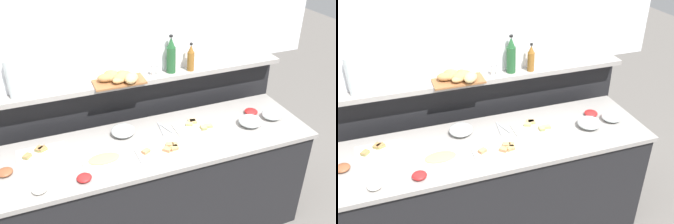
# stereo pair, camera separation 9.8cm
# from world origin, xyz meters

# --- Properties ---
(ground_plane) EXTENTS (12.00, 12.00, 0.00)m
(ground_plane) POSITION_xyz_m (0.00, 0.60, 0.00)
(ground_plane) COLOR slate
(buffet_counter) EXTENTS (2.42, 0.72, 0.93)m
(buffet_counter) POSITION_xyz_m (0.00, 0.00, 0.47)
(buffet_counter) COLOR black
(buffet_counter) RESTS_ON ground_plane
(back_ledge_unit) EXTENTS (2.65, 0.22, 1.25)m
(back_ledge_unit) POSITION_xyz_m (0.00, 0.53, 0.66)
(back_ledge_unit) COLOR black
(back_ledge_unit) RESTS_ON ground_plane
(sandwich_platter_front) EXTENTS (0.35, 0.18, 0.04)m
(sandwich_platter_front) POSITION_xyz_m (0.38, 0.07, 0.94)
(sandwich_platter_front) COLOR white
(sandwich_platter_front) RESTS_ON buffet_counter
(sandwich_platter_side) EXTENTS (0.34, 0.21, 0.04)m
(sandwich_platter_side) POSITION_xyz_m (-0.80, 0.14, 0.94)
(sandwich_platter_side) COLOR white
(sandwich_platter_side) RESTS_ON buffet_counter
(sandwich_platter_rear) EXTENTS (0.33, 0.16, 0.04)m
(sandwich_platter_rear) POSITION_xyz_m (0.02, -0.13, 0.94)
(sandwich_platter_rear) COLOR silver
(sandwich_platter_rear) RESTS_ON buffet_counter
(cold_cuts_platter) EXTENTS (0.30, 0.19, 0.02)m
(cold_cuts_platter) POSITION_xyz_m (-0.39, -0.08, 0.94)
(cold_cuts_platter) COLOR white
(cold_cuts_platter) RESTS_ON buffet_counter
(glass_bowl_large) EXTENTS (0.16, 0.16, 0.06)m
(glass_bowl_large) POSITION_xyz_m (1.01, -0.02, 0.96)
(glass_bowl_large) COLOR silver
(glass_bowl_large) RESTS_ON buffet_counter
(glass_bowl_medium) EXTENTS (0.18, 0.18, 0.07)m
(glass_bowl_medium) POSITION_xyz_m (-0.19, 0.18, 0.97)
(glass_bowl_medium) COLOR silver
(glass_bowl_medium) RESTS_ON buffet_counter
(glass_bowl_small) EXTENTS (0.18, 0.18, 0.07)m
(glass_bowl_small) POSITION_xyz_m (0.79, -0.05, 0.97)
(glass_bowl_small) COLOR silver
(glass_bowl_small) RESTS_ON buffet_counter
(condiment_bowl_red) EXTENTS (0.09, 0.09, 0.03)m
(condiment_bowl_red) POSITION_xyz_m (-0.83, -0.24, 0.95)
(condiment_bowl_red) COLOR silver
(condiment_bowl_red) RESTS_ON buffet_counter
(condiment_bowl_cream) EXTENTS (0.11, 0.11, 0.04)m
(condiment_bowl_cream) POSITION_xyz_m (0.89, 0.10, 0.95)
(condiment_bowl_cream) COLOR red
(condiment_bowl_cream) RESTS_ON buffet_counter
(condiment_bowl_dark) EXTENTS (0.10, 0.10, 0.04)m
(condiment_bowl_dark) POSITION_xyz_m (-1.03, 0.01, 0.95)
(condiment_bowl_dark) COLOR brown
(condiment_bowl_dark) RESTS_ON buffet_counter
(condiment_bowl_teal) EXTENTS (0.10, 0.10, 0.03)m
(condiment_bowl_teal) POSITION_xyz_m (-0.56, -0.24, 0.95)
(condiment_bowl_teal) COLOR red
(condiment_bowl_teal) RESTS_ON buffet_counter
(serving_tongs) EXTENTS (0.08, 0.19, 0.01)m
(serving_tongs) POSITION_xyz_m (0.12, 0.15, 0.94)
(serving_tongs) COLOR #B7BABF
(serving_tongs) RESTS_ON buffet_counter
(wine_bottle_green) EXTENTS (0.08, 0.08, 0.32)m
(wine_bottle_green) POSITION_xyz_m (0.32, 0.47, 1.39)
(wine_bottle_green) COLOR #23562D
(wine_bottle_green) RESTS_ON back_ledge_unit
(vinegar_bottle_amber) EXTENTS (0.06, 0.06, 0.24)m
(vinegar_bottle_amber) POSITION_xyz_m (0.48, 0.44, 1.36)
(vinegar_bottle_amber) COLOR #8E5B23
(vinegar_bottle_amber) RESTS_ON back_ledge_unit
(salt_shaker) EXTENTS (0.03, 0.03, 0.09)m
(salt_shaker) POSITION_xyz_m (0.16, 0.46, 1.29)
(salt_shaker) COLOR white
(salt_shaker) RESTS_ON back_ledge_unit
(pepper_shaker) EXTENTS (0.03, 0.03, 0.09)m
(pepper_shaker) POSITION_xyz_m (0.20, 0.46, 1.29)
(pepper_shaker) COLOR white
(pepper_shaker) RESTS_ON back_ledge_unit
(bread_basket) EXTENTS (0.40, 0.33, 0.08)m
(bread_basket) POSITION_xyz_m (-0.13, 0.45, 1.29)
(bread_basket) COLOR brown
(bread_basket) RESTS_ON back_ledge_unit
(water_carafe) EXTENTS (0.09, 0.09, 0.29)m
(water_carafe) POSITION_xyz_m (-0.88, 0.46, 1.39)
(water_carafe) COLOR silver
(water_carafe) RESTS_ON back_ledge_unit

